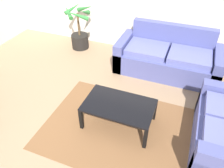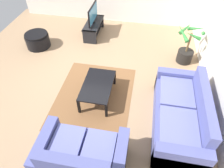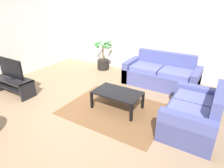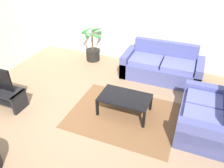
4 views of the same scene
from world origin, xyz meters
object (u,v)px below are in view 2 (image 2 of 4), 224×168
ottoman (38,40)px  tv (93,14)px  couch_loveseat (82,157)px  tv_stand (94,27)px  potted_palm (187,50)px  coffee_table (98,86)px  couch_main (180,115)px

ottoman → tv: bearing=122.7°
couch_loveseat → tv_stand: couch_loveseat is taller
ottoman → couch_loveseat: bearing=35.7°
couch_loveseat → potted_palm: bearing=150.2°
tv_stand → coffee_table: size_ratio=1.05×
coffee_table → ottoman: 2.80m
potted_palm → couch_loveseat: bearing=-29.8°
tv_stand → ottoman: same height
potted_palm → ottoman: bearing=-89.4°
tv_stand → potted_palm: bearing=71.8°
tv → potted_palm: bearing=71.8°
tv → coffee_table: tv is taller
couch_main → tv_stand: couch_main is taller
couch_loveseat → coffee_table: size_ratio=1.38×
couch_main → couch_loveseat: (1.16, -1.63, -0.00)m
tv_stand → tv: bearing=89.5°
couch_main → potted_palm: size_ratio=1.93×
tv → ottoman: 1.82m
couch_main → ottoman: (-2.10, -3.97, -0.09)m
tv_stand → ottoman: size_ratio=1.59×
tv_stand → potted_palm: potted_palm is taller
couch_loveseat → ottoman: bearing=-144.3°
couch_main → tv_stand: bearing=-140.7°
couch_loveseat → tv: (-4.21, -0.87, 0.41)m
tv → potted_palm: 2.92m
tv → tv_stand: bearing=-90.5°
couch_loveseat → potted_palm: 3.81m
potted_palm → tv_stand: bearing=-108.2°
coffee_table → potted_palm: (-1.72, 2.01, 0.02)m
coffee_table → couch_main: bearing=76.3°
tv_stand → coffee_table: (2.63, 0.76, 0.08)m
tv_stand → tv: (0.00, 0.00, 0.43)m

